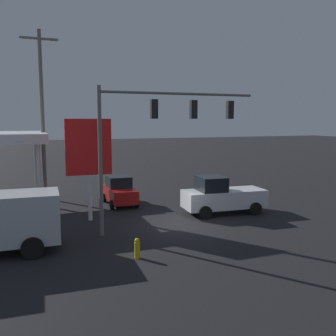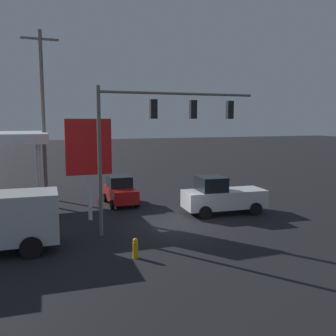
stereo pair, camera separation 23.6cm
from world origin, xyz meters
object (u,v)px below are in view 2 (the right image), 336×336
Objects in this scene: utility_pole at (43,116)px; fire_hydrant at (135,248)px; hatchback_crossing at (120,191)px; traffic_signal_assembly at (159,124)px; price_sign at (89,150)px; pickup_parked at (222,196)px.

fire_hydrant is (-3.15, 11.68, -5.75)m from utility_pole.
utility_pole is 7.29m from hatchback_crossing.
hatchback_crossing is 10.65m from fire_hydrant.
fire_hydrant is (1.77, 10.49, -0.51)m from hatchback_crossing.
traffic_signal_assembly is 0.74× the size of utility_pole.
traffic_signal_assembly reaches higher than price_sign.
fire_hydrant is at bearing 57.33° from traffic_signal_assembly.
pickup_parked is (-10.37, 6.04, -5.08)m from utility_pole.
pickup_parked is at bearing 149.77° from utility_pole.
traffic_signal_assembly is 8.33m from hatchback_crossing.
pickup_parked is at bearing 47.93° from hatchback_crossing.
utility_pole reaches higher than pickup_parked.
utility_pole is 13.40× the size of fire_hydrant.
hatchback_crossing is (-4.92, 1.19, -5.24)m from utility_pole.
price_sign is at bearing -37.04° from hatchback_crossing.
utility_pole is 3.09× the size of hatchback_crossing.
utility_pole reaches higher than traffic_signal_assembly.
price_sign is 5.47m from hatchback_crossing.
hatchback_crossing is 4.33× the size of fire_hydrant.
pickup_parked is 6.06× the size of fire_hydrant.
hatchback_crossing is (-2.64, -3.55, -3.22)m from price_sign.
price_sign is (-2.28, 4.73, -2.03)m from utility_pole.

